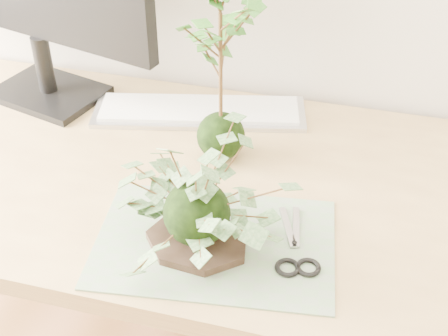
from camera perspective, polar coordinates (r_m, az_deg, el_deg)
The scene contains 7 objects.
desk at distance 1.30m, azimuth -1.39°, elevation -3.96°, with size 1.60×0.70×0.74m.
cutting_mat at distance 1.10m, azimuth -0.85°, elevation -6.85°, with size 0.42×0.28×0.00m, color gray.
stone_dish at distance 1.09m, azimuth -2.42°, elevation -6.68°, with size 0.19×0.19×0.01m, color black.
ivy_kokedama at distance 1.01m, azimuth -2.59°, elevation -1.82°, with size 0.36×0.36×0.23m.
maple_kokedama at distance 1.16m, azimuth -0.33°, elevation 12.88°, with size 0.28×0.28×0.41m.
keyboard at distance 1.44m, azimuth -2.27°, elevation 5.23°, with size 0.50×0.25×0.02m.
scissors at distance 1.07m, azimuth 6.27°, elevation -8.13°, with size 0.09×0.18×0.01m.
Camera 1 is at (0.23, 0.29, 1.50)m, focal length 50.00 mm.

